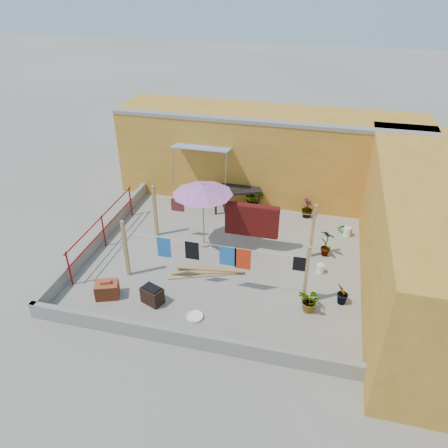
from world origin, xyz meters
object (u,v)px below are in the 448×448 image
(outdoor_table, at_px, (236,190))
(patio_umbrella, at_px, (203,190))
(water_jug_b, at_px, (347,232))
(green_hose, at_px, (345,229))
(plant_back_a, at_px, (254,201))
(brick_stack, at_px, (107,290))
(water_jug_a, at_px, (320,269))
(brazier, at_px, (152,295))
(white_basin, at_px, (195,316))

(outdoor_table, bearing_deg, patio_umbrella, -99.41)
(water_jug_b, bearing_deg, green_hose, 99.48)
(water_jug_b, bearing_deg, outdoor_table, 166.72)
(patio_umbrella, xyz_separation_m, outdoor_table, (0.43, 2.61, -1.22))
(water_jug_b, height_order, plant_back_a, plant_back_a)
(brick_stack, bearing_deg, water_jug_a, 24.01)
(outdoor_table, distance_m, water_jug_a, 4.58)
(water_jug_a, xyz_separation_m, water_jug_b, (0.74, 2.23, 0.02))
(brazier, height_order, white_basin, brazier)
(plant_back_a, bearing_deg, brick_stack, -117.53)
(brazier, distance_m, water_jug_a, 4.86)
(outdoor_table, relative_size, green_hose, 4.01)
(patio_umbrella, xyz_separation_m, brick_stack, (-1.83, -3.02, -1.74))
(brick_stack, distance_m, green_hose, 7.97)
(brick_stack, distance_m, white_basin, 2.55)
(plant_back_a, bearing_deg, white_basin, -93.91)
(white_basin, relative_size, water_jug_a, 1.34)
(water_jug_b, bearing_deg, water_jug_a, -108.30)
(patio_umbrella, xyz_separation_m, brazier, (-0.56, -2.94, -1.72))
(water_jug_a, xyz_separation_m, green_hose, (0.68, 2.58, -0.11))
(outdoor_table, xyz_separation_m, brazier, (-0.99, -5.55, -0.50))
(plant_back_a, bearing_deg, outdoor_table, 180.00)
(water_jug_a, distance_m, plant_back_a, 4.09)
(outdoor_table, relative_size, brazier, 3.02)
(patio_umbrella, distance_m, green_hose, 5.17)
(plant_back_a, bearing_deg, green_hose, -10.31)
(brick_stack, relative_size, water_jug_a, 2.22)
(white_basin, bearing_deg, patio_umbrella, 102.22)
(brick_stack, xyz_separation_m, water_jug_b, (6.24, 4.68, -0.07))
(brazier, xyz_separation_m, green_hose, (4.91, 4.96, -0.21))
(patio_umbrella, height_order, brazier, patio_umbrella)
(patio_umbrella, distance_m, water_jug_b, 5.05)
(water_jug_b, bearing_deg, brick_stack, -143.12)
(white_basin, bearing_deg, water_jug_a, 41.97)
(green_hose, bearing_deg, brazier, -134.75)
(outdoor_table, bearing_deg, water_jug_b, -13.28)
(green_hose, relative_size, plant_back_a, 0.62)
(water_jug_a, bearing_deg, plant_back_a, 129.06)
(patio_umbrella, xyz_separation_m, plant_back_a, (1.10, 2.61, -1.57))
(outdoor_table, distance_m, brazier, 5.66)
(brick_stack, relative_size, water_jug_b, 1.97)
(water_jug_a, relative_size, water_jug_b, 0.89)
(water_jug_a, height_order, plant_back_a, plant_back_a)
(white_basin, relative_size, plant_back_a, 0.56)
(brazier, bearing_deg, white_basin, -13.25)
(patio_umbrella, height_order, outdoor_table, patio_umbrella)
(outdoor_table, height_order, water_jug_b, outdoor_table)
(green_hose, bearing_deg, brick_stack, -140.87)
(white_basin, bearing_deg, green_hose, 55.19)
(brick_stack, relative_size, brazier, 1.12)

